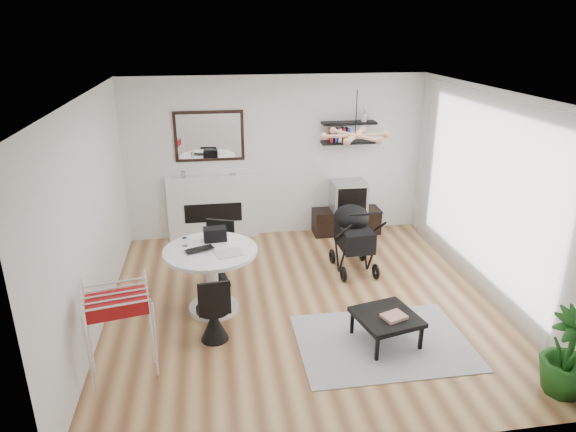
{
  "coord_description": "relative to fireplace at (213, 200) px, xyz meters",
  "views": [
    {
      "loc": [
        -1.09,
        -5.82,
        3.46
      ],
      "look_at": [
        -0.13,
        0.4,
        1.09
      ],
      "focal_mm": 32.0,
      "sensor_mm": 36.0,
      "label": 1
    }
  ],
  "objects": [
    {
      "name": "floor",
      "position": [
        1.1,
        -2.42,
        -0.69
      ],
      "size": [
        5.0,
        5.0,
        0.0
      ],
      "primitive_type": "plane",
      "color": "brown",
      "rests_on": "ground"
    },
    {
      "name": "ceiling",
      "position": [
        1.1,
        -2.42,
        2.01
      ],
      "size": [
        5.0,
        5.0,
        0.0
      ],
      "primitive_type": "plane",
      "color": "white",
      "rests_on": "wall_back"
    },
    {
      "name": "wall_back",
      "position": [
        1.1,
        0.08,
        0.66
      ],
      "size": [
        5.0,
        0.0,
        5.0
      ],
      "primitive_type": "plane",
      "rotation": [
        1.57,
        0.0,
        0.0
      ],
      "color": "white",
      "rests_on": "floor"
    },
    {
      "name": "wall_left",
      "position": [
        -1.4,
        -2.42,
        0.66
      ],
      "size": [
        0.0,
        5.0,
        5.0
      ],
      "primitive_type": "plane",
      "rotation": [
        1.57,
        0.0,
        1.57
      ],
      "color": "white",
      "rests_on": "floor"
    },
    {
      "name": "wall_right",
      "position": [
        3.6,
        -2.42,
        0.66
      ],
      "size": [
        0.0,
        5.0,
        5.0
      ],
      "primitive_type": "plane",
      "rotation": [
        1.57,
        0.0,
        -1.57
      ],
      "color": "white",
      "rests_on": "floor"
    },
    {
      "name": "sheer_curtain",
      "position": [
        3.5,
        -2.22,
        0.66
      ],
      "size": [
        0.04,
        3.6,
        2.6
      ],
      "primitive_type": "cube",
      "color": "white",
      "rests_on": "wall_right"
    },
    {
      "name": "fireplace",
      "position": [
        0.0,
        0.0,
        0.0
      ],
      "size": [
        1.5,
        0.17,
        2.16
      ],
      "color": "white",
      "rests_on": "floor"
    },
    {
      "name": "shelf_lower",
      "position": [
        2.29,
        -0.05,
        0.91
      ],
      "size": [
        0.9,
        0.25,
        0.04
      ],
      "primitive_type": "cube",
      "color": "black",
      "rests_on": "wall_back"
    },
    {
      "name": "shelf_upper",
      "position": [
        2.29,
        -0.05,
        1.23
      ],
      "size": [
        0.9,
        0.25,
        0.04
      ],
      "primitive_type": "cube",
      "color": "black",
      "rests_on": "wall_back"
    },
    {
      "name": "pendant_lamp",
      "position": [
        1.8,
        -2.12,
        1.46
      ],
      "size": [
        0.9,
        0.9,
        0.1
      ],
      "primitive_type": null,
      "color": "tan",
      "rests_on": "ceiling"
    },
    {
      "name": "tv_console",
      "position": [
        2.29,
        -0.14,
        -0.47
      ],
      "size": [
        1.16,
        0.41,
        0.43
      ],
      "primitive_type": "cube",
      "color": "black",
      "rests_on": "floor"
    },
    {
      "name": "crt_tv",
      "position": [
        2.31,
        -0.14,
        0.0
      ],
      "size": [
        0.58,
        0.51,
        0.51
      ],
      "color": "#ADAEB0",
      "rests_on": "tv_console"
    },
    {
      "name": "dining_table",
      "position": [
        -0.06,
        -2.4,
        -0.12
      ],
      "size": [
        1.16,
        1.16,
        0.85
      ],
      "color": "white",
      "rests_on": "floor"
    },
    {
      "name": "laptop",
      "position": [
        -0.17,
        -2.47,
        0.18
      ],
      "size": [
        0.41,
        0.34,
        0.03
      ],
      "primitive_type": "imported",
      "rotation": [
        0.0,
        0.0,
        0.39
      ],
      "color": "black",
      "rests_on": "dining_table"
    },
    {
      "name": "black_bag",
      "position": [
        0.01,
        -2.13,
        0.25
      ],
      "size": [
        0.3,
        0.2,
        0.17
      ],
      "primitive_type": "cube",
      "rotation": [
        0.0,
        0.0,
        0.08
      ],
      "color": "black",
      "rests_on": "dining_table"
    },
    {
      "name": "newspaper",
      "position": [
        0.16,
        -2.55,
        0.17
      ],
      "size": [
        0.39,
        0.35,
        0.01
      ],
      "primitive_type": "cube",
      "rotation": [
        0.0,
        0.0,
        0.26
      ],
      "color": "silver",
      "rests_on": "dining_table"
    },
    {
      "name": "drinking_glass",
      "position": [
        -0.37,
        -2.24,
        0.22
      ],
      "size": [
        0.06,
        0.06,
        0.11
      ],
      "primitive_type": "cylinder",
      "color": "white",
      "rests_on": "dining_table"
    },
    {
      "name": "chair_far",
      "position": [
        0.03,
        -1.74,
        -0.4
      ],
      "size": [
        0.48,
        0.49,
        0.92
      ],
      "rotation": [
        0.0,
        0.0,
        -0.35
      ],
      "color": "black",
      "rests_on": "floor"
    },
    {
      "name": "chair_near",
      "position": [
        -0.05,
        -3.08,
        -0.42
      ],
      "size": [
        0.4,
        0.41,
        0.83
      ],
      "rotation": [
        0.0,
        0.0,
        3.26
      ],
      "color": "black",
      "rests_on": "floor"
    },
    {
      "name": "drying_rack",
      "position": [
        -0.99,
        -3.6,
        -0.16
      ],
      "size": [
        0.77,
        0.74,
        1.0
      ],
      "rotation": [
        0.0,
        0.0,
        0.2
      ],
      "color": "white",
      "rests_on": "floor"
    },
    {
      "name": "stroller",
      "position": [
        2.02,
        -1.51,
        -0.22
      ],
      "size": [
        0.57,
        0.9,
        1.08
      ],
      "rotation": [
        0.0,
        0.0,
        0.03
      ],
      "color": "black",
      "rests_on": "floor"
    },
    {
      "name": "rug",
      "position": [
        1.86,
        -3.44,
        -0.68
      ],
      "size": [
        1.96,
        1.41,
        0.01
      ],
      "primitive_type": "cube",
      "color": "#A5A5A5",
      "rests_on": "floor"
    },
    {
      "name": "coffee_table",
      "position": [
        1.89,
        -3.42,
        -0.37
      ],
      "size": [
        0.79,
        0.79,
        0.34
      ],
      "rotation": [
        0.0,
        0.0,
        0.23
      ],
      "color": "black",
      "rests_on": "rug"
    },
    {
      "name": "magazines",
      "position": [
        1.95,
        -3.49,
        -0.31
      ],
      "size": [
        0.31,
        0.28,
        0.04
      ],
      "primitive_type": "cube",
      "rotation": [
        0.0,
        0.0,
        0.35
      ],
      "color": "#C04930",
      "rests_on": "coffee_table"
    },
    {
      "name": "potted_plant",
      "position": [
        3.35,
        -4.51,
        -0.24
      ],
      "size": [
        0.6,
        0.6,
        0.9
      ],
      "primitive_type": "imported",
      "rotation": [
        0.0,
        0.0,
        0.22
      ],
      "color": "#194F16",
      "rests_on": "floor"
    }
  ]
}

